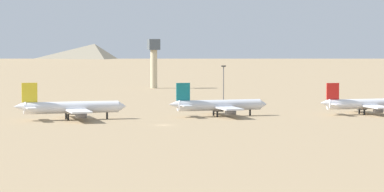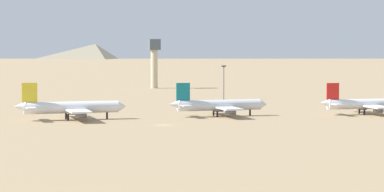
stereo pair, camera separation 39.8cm
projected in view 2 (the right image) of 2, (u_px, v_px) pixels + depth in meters
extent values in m
plane|color=#9E8460|center=(164.00, 125.00, 284.45)|extent=(4000.00, 4000.00, 0.00)
pyramid|color=gray|center=(35.00, 1.00, 1207.24)|extent=(435.49, 423.90, 126.49)
pyramid|color=gray|center=(230.00, 24.00, 1276.29)|extent=(297.60, 237.59, 71.91)
cylinder|color=white|center=(71.00, 107.00, 301.83)|extent=(28.57, 4.19, 3.56)
cone|color=white|center=(122.00, 106.00, 306.04)|extent=(2.75, 3.44, 3.38)
cone|color=white|center=(19.00, 107.00, 297.59)|extent=(3.63, 3.11, 3.03)
cube|color=yellow|center=(29.00, 93.00, 298.15)|extent=(4.64, 0.55, 5.79)
cube|color=white|center=(28.00, 106.00, 301.84)|extent=(2.98, 6.12, 0.32)
cube|color=white|center=(31.00, 108.00, 295.00)|extent=(2.98, 6.12, 0.32)
cube|color=white|center=(74.00, 109.00, 302.11)|extent=(6.68, 28.63, 0.50)
cylinder|color=slate|center=(74.00, 112.00, 308.84)|extent=(3.25, 2.03, 1.96)
cylinder|color=slate|center=(81.00, 115.00, 296.01)|extent=(3.25, 2.03, 1.96)
cylinder|color=black|center=(107.00, 116.00, 304.95)|extent=(0.62, 0.62, 1.96)
cylinder|color=black|center=(66.00, 116.00, 303.70)|extent=(0.62, 0.62, 1.96)
cylinder|color=black|center=(68.00, 117.00, 299.59)|extent=(0.62, 0.62, 1.96)
cylinder|color=silver|center=(219.00, 105.00, 314.25)|extent=(26.87, 4.00, 3.35)
cone|color=silver|center=(263.00, 104.00, 318.24)|extent=(2.59, 3.24, 3.18)
cone|color=silver|center=(174.00, 104.00, 310.23)|extent=(3.42, 2.93, 2.85)
cube|color=#14727A|center=(183.00, 92.00, 310.76)|extent=(4.36, 0.52, 5.44)
cube|color=silver|center=(180.00, 104.00, 314.24)|extent=(2.82, 5.76, 0.30)
cube|color=silver|center=(186.00, 106.00, 307.81)|extent=(2.82, 5.76, 0.30)
cube|color=silver|center=(222.00, 107.00, 314.51)|extent=(6.35, 26.93, 0.47)
cylinder|color=slate|center=(218.00, 109.00, 320.84)|extent=(3.06, 1.92, 1.84)
cylinder|color=slate|center=(231.00, 112.00, 308.79)|extent=(3.06, 1.92, 1.84)
cylinder|color=black|center=(250.00, 113.00, 317.21)|extent=(0.59, 0.59, 1.84)
cylinder|color=black|center=(213.00, 113.00, 316.00)|extent=(0.59, 0.59, 1.84)
cylinder|color=black|center=(217.00, 114.00, 312.15)|extent=(0.59, 0.59, 1.84)
cylinder|color=white|center=(365.00, 104.00, 321.72)|extent=(25.78, 3.51, 3.22)
cone|color=white|center=(325.00, 103.00, 318.04)|extent=(3.25, 2.77, 2.74)
cube|color=red|center=(333.00, 91.00, 318.51)|extent=(4.19, 0.45, 5.23)
cube|color=white|center=(329.00, 103.00, 321.86)|extent=(2.64, 5.50, 0.29)
cube|color=white|center=(337.00, 104.00, 315.66)|extent=(2.64, 5.50, 0.29)
cube|color=white|center=(368.00, 105.00, 321.96)|extent=(5.76, 25.81, 0.45)
cylinder|color=slate|center=(362.00, 107.00, 328.06)|extent=(2.92, 1.80, 1.77)
cylinder|color=slate|center=(378.00, 110.00, 316.43)|extent=(2.92, 1.80, 1.77)
cylinder|color=black|center=(359.00, 111.00, 323.43)|extent=(0.56, 0.56, 1.77)
cylinder|color=black|center=(364.00, 112.00, 319.70)|extent=(0.56, 0.56, 1.77)
cylinder|color=#C6B793|center=(154.00, 69.00, 471.84)|extent=(3.20, 3.20, 18.00)
cube|color=#4C5660|center=(154.00, 44.00, 471.11)|extent=(5.20, 5.20, 5.08)
cylinder|color=#59595E|center=(224.00, 83.00, 391.42)|extent=(0.36, 0.36, 12.85)
cube|color=#333333|center=(224.00, 66.00, 391.00)|extent=(1.80, 0.50, 0.50)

